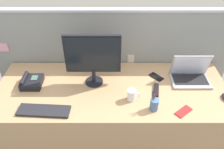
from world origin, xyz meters
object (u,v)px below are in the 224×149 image
at_px(laptop, 190,74).
at_px(desk_phone, 31,82).
at_px(pen_cup, 154,104).
at_px(tv_remote, 156,90).
at_px(cell_phone_red_case, 184,111).
at_px(coffee_mug, 132,95).
at_px(keyboard_main, 44,111).
at_px(desktop_monitor, 93,56).
at_px(cell_phone_black_slab, 156,77).

xyz_separation_m(laptop, desk_phone, (-1.49, -0.08, -0.03)).
bearing_deg(pen_cup, tv_remote, 76.02).
bearing_deg(desk_phone, cell_phone_red_case, -14.41).
distance_m(cell_phone_red_case, tv_remote, 0.32).
height_order(pen_cup, coffee_mug, pen_cup).
height_order(keyboard_main, tv_remote, keyboard_main).
relative_size(desktop_monitor, coffee_mug, 4.40).
xyz_separation_m(laptop, tv_remote, (-0.34, -0.17, -0.06)).
bearing_deg(desk_phone, tv_remote, -4.27).
distance_m(cell_phone_black_slab, coffee_mug, 0.41).
xyz_separation_m(tv_remote, coffee_mug, (-0.23, -0.11, 0.04)).
height_order(cell_phone_red_case, coffee_mug, coffee_mug).
xyz_separation_m(laptop, pen_cup, (-0.40, -0.39, -0.01)).
bearing_deg(pen_cup, laptop, 44.74).
bearing_deg(laptop, cell_phone_red_case, -110.22).
height_order(desktop_monitor, pen_cup, desktop_monitor).
height_order(desk_phone, cell_phone_black_slab, desk_phone).
xyz_separation_m(pen_cup, coffee_mug, (-0.17, 0.12, -0.00)).
bearing_deg(desktop_monitor, cell_phone_red_case, -27.16).
relative_size(cell_phone_red_case, tv_remote, 0.90).
xyz_separation_m(desktop_monitor, cell_phone_red_case, (0.75, -0.39, -0.28)).
relative_size(desktop_monitor, pen_cup, 2.56).
xyz_separation_m(desktop_monitor, pen_cup, (0.51, -0.36, -0.23)).
bearing_deg(tv_remote, desk_phone, -174.49).
bearing_deg(tv_remote, pen_cup, -94.20).
relative_size(desk_phone, tv_remote, 1.15).
height_order(laptop, cell_phone_black_slab, laptop).
height_order(desktop_monitor, keyboard_main, desktop_monitor).
relative_size(desk_phone, pen_cup, 1.02).
xyz_separation_m(laptop, cell_phone_red_case, (-0.16, -0.42, -0.06)).
xyz_separation_m(cell_phone_red_case, coffee_mug, (-0.42, 0.15, 0.05)).
distance_m(desk_phone, pen_cup, 1.13).
height_order(laptop, coffee_mug, laptop).
relative_size(desktop_monitor, cell_phone_red_case, 3.23).
distance_m(desktop_monitor, tv_remote, 0.64).
bearing_deg(tv_remote, cell_phone_red_case, -44.46).
xyz_separation_m(desktop_monitor, tv_remote, (0.57, -0.13, -0.28)).
bearing_deg(laptop, pen_cup, -135.26).
bearing_deg(coffee_mug, tv_remote, 25.76).
distance_m(keyboard_main, cell_phone_black_slab, 1.08).
xyz_separation_m(laptop, coffee_mug, (-0.57, -0.28, -0.02)).
xyz_separation_m(keyboard_main, cell_phone_black_slab, (0.99, 0.45, -0.01)).
bearing_deg(coffee_mug, keyboard_main, -168.86).
relative_size(laptop, coffee_mug, 3.18).
xyz_separation_m(cell_phone_red_case, tv_remote, (-0.18, 0.26, 0.01)).
height_order(desktop_monitor, cell_phone_red_case, desktop_monitor).
distance_m(laptop, pen_cup, 0.56).
relative_size(laptop, pen_cup, 1.85).
bearing_deg(keyboard_main, coffee_mug, 14.75).
bearing_deg(cell_phone_red_case, cell_phone_black_slab, 159.70).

